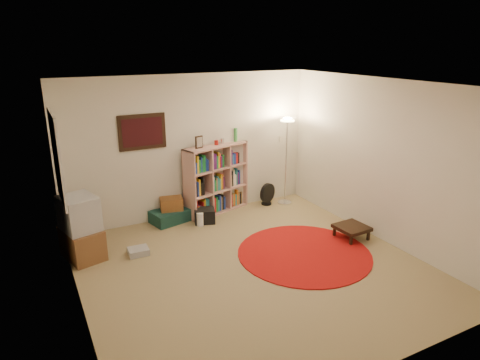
% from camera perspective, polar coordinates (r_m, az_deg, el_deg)
% --- Properties ---
extents(room, '(4.54, 4.54, 2.54)m').
position_cam_1_polar(room, '(5.58, 1.20, -0.20)').
color(room, '#907C54').
rests_on(room, ground).
extents(bookshelf, '(1.31, 0.70, 1.51)m').
position_cam_1_polar(bookshelf, '(7.77, -3.32, 0.01)').
color(bookshelf, tan).
rests_on(bookshelf, ground).
extents(floor_lamp, '(0.35, 0.35, 1.68)m').
position_cam_1_polar(floor_lamp, '(8.00, 6.28, 6.29)').
color(floor_lamp, white).
rests_on(floor_lamp, ground).
extents(floor_fan, '(0.37, 0.25, 0.43)m').
position_cam_1_polar(floor_fan, '(8.22, 3.67, -1.88)').
color(floor_fan, black).
rests_on(floor_fan, ground).
extents(tv_stand, '(0.60, 0.74, 0.94)m').
position_cam_1_polar(tv_stand, '(6.55, -20.44, -6.12)').
color(tv_stand, brown).
rests_on(tv_stand, ground).
extents(dvd_box, '(0.30, 0.25, 0.10)m').
position_cam_1_polar(dvd_box, '(6.57, -13.39, -9.24)').
color(dvd_box, '#A9A9AD').
rests_on(dvd_box, ground).
extents(suitcase, '(0.75, 0.57, 0.21)m').
position_cam_1_polar(suitcase, '(7.58, -9.19, -4.72)').
color(suitcase, '#133630').
rests_on(suitcase, ground).
extents(wicker_basket, '(0.42, 0.34, 0.22)m').
position_cam_1_polar(wicker_basket, '(7.51, -9.13, -3.15)').
color(wicker_basket, brown).
rests_on(wicker_basket, suitcase).
extents(duffel_bag, '(0.42, 0.38, 0.24)m').
position_cam_1_polar(duffel_bag, '(7.47, -4.75, -4.76)').
color(duffel_bag, black).
rests_on(duffel_bag, ground).
extents(paper_towel, '(0.13, 0.13, 0.24)m').
position_cam_1_polar(paper_towel, '(7.33, -5.35, -5.24)').
color(paper_towel, white).
rests_on(paper_towel, ground).
extents(red_rug, '(1.97, 1.97, 0.02)m').
position_cam_1_polar(red_rug, '(6.50, 8.55, -9.62)').
color(red_rug, '#970C0B').
rests_on(red_rug, ground).
extents(side_table, '(0.49, 0.49, 0.21)m').
position_cam_1_polar(side_table, '(7.06, 14.67, -6.21)').
color(side_table, black).
rests_on(side_table, ground).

